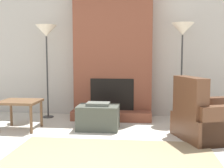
{
  "coord_description": "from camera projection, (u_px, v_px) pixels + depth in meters",
  "views": [
    {
      "loc": [
        0.59,
        -2.32,
        1.24
      ],
      "look_at": [
        0.0,
        3.01,
        0.68
      ],
      "focal_mm": 45.0,
      "sensor_mm": 36.0,
      "label": 1
    }
  ],
  "objects": [
    {
      "name": "fireplace",
      "position": [
        113.0,
        55.0,
        5.5
      ],
      "size": [
        1.52,
        0.68,
        2.6
      ],
      "color": "brown",
      "rests_on": "ground_plane"
    },
    {
      "name": "wall_back",
      "position": [
        114.0,
        52.0,
        5.73
      ],
      "size": [
        8.2,
        0.06,
        2.6
      ],
      "primitive_type": "cube",
      "color": "#BCB7AD",
      "rests_on": "ground_plane"
    },
    {
      "name": "side_table",
      "position": [
        20.0,
        105.0,
        4.64
      ],
      "size": [
        0.63,
        0.53,
        0.49
      ],
      "color": "brown",
      "rests_on": "ground_plane"
    },
    {
      "name": "floor_lamp_left",
      "position": [
        46.0,
        34.0,
        5.42
      ],
      "size": [
        0.41,
        0.41,
        1.81
      ],
      "color": "#333333",
      "rests_on": "ground_plane"
    },
    {
      "name": "armchair",
      "position": [
        208.0,
        121.0,
        4.14
      ],
      "size": [
        1.22,
        1.13,
        0.93
      ],
      "rotation": [
        0.0,
        0.0,
        1.92
      ],
      "color": "brown",
      "rests_on": "ground_plane"
    },
    {
      "name": "area_rug",
      "position": [
        110.0,
        160.0,
        3.32
      ],
      "size": [
        2.55,
        1.55,
        0.01
      ],
      "primitive_type": "cube",
      "color": "#9E8966",
      "rests_on": "ground_plane"
    },
    {
      "name": "ottoman",
      "position": [
        98.0,
        117.0,
        4.67
      ],
      "size": [
        0.68,
        0.46,
        0.45
      ],
      "color": "#474C42",
      "rests_on": "ground_plane"
    },
    {
      "name": "floor_lamp_right",
      "position": [
        183.0,
        33.0,
        5.14
      ],
      "size": [
        0.41,
        0.41,
        1.82
      ],
      "color": "#333333",
      "rests_on": "ground_plane"
    }
  ]
}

